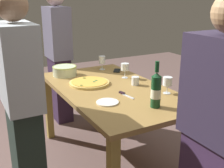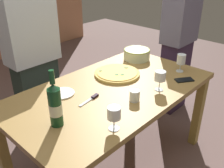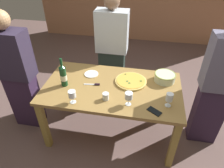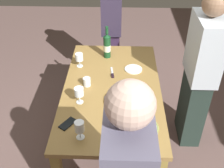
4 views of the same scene
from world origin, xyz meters
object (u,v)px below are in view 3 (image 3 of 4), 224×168
Objects in this scene: dining_table at (112,93)px; side_plate at (91,74)px; cup_amber at (106,96)px; cell_phone at (154,111)px; serving_bowl at (165,77)px; wine_glass_far_left at (72,94)px; wine_glass_by_bottle at (169,98)px; person_guest_left at (112,50)px; person_host at (218,86)px; pizza at (131,81)px; wine_bottle at (63,75)px; wine_glass_near_pizza at (129,96)px; pizza_knife at (94,84)px; person_guest_right at (18,75)px.

side_plate is at bearing 145.92° from dining_table.
cell_phone is (0.52, -0.10, -0.03)m from cup_amber.
cup_amber reaches higher than dining_table.
wine_glass_far_left is (-0.96, -0.58, 0.05)m from serving_bowl.
cell_phone is (-0.14, -0.12, -0.10)m from wine_glass_by_bottle.
person_guest_left is at bearing 142.05° from serving_bowl.
cup_amber is at bearing 10.73° from person_host.
cell_phone is 0.81m from person_host.
pizza is 1.07× the size of wine_bottle.
person_host is at bearing -1.08° from pizza.
side_plate is at bearing 85.08° from wine_glass_far_left.
pizza_knife is at bearing 148.42° from wine_glass_near_pizza.
wine_glass_far_left is at bearing -148.66° from serving_bowl.
serving_bowl is 0.16× the size of person_guest_left.
serving_bowl is 1.79m from person_guest_right.
side_plate is 1.23× the size of cell_phone.
wine_glass_near_pizza is at bearing -172.12° from wine_glass_by_bottle.
side_plate is at bearing 90.59° from cell_phone.
pizza is 0.97m from person_host.
wine_glass_far_left is at bearing -20.24° from person_guest_left.
wine_glass_near_pizza is 0.79× the size of pizza_knife.
cup_amber is (0.33, 0.11, -0.07)m from wine_glass_far_left.
wine_glass_far_left reaches higher than pizza.
person_host is 2.35m from person_guest_right.
dining_table is 20.05× the size of cup_amber.
side_plate is at bearing 137.94° from wine_glass_near_pizza.
dining_table is 0.38m from side_plate.
cell_phone is at bearing 0.87° from wine_glass_far_left.
person_guest_left reaches higher than wine_bottle.
serving_bowl reaches higher than dining_table.
person_host reaches higher than wine_glass_near_pizza.
pizza is 0.23× the size of person_host.
wine_bottle reaches higher than cup_amber.
wine_glass_far_left reaches higher than serving_bowl.
wine_glass_near_pizza is 1.03× the size of wine_glass_far_left.
pizza_knife is at bearing 68.07° from wine_glass_far_left.
wine_bottle is (-1.16, -0.31, 0.08)m from serving_bowl.
pizza_knife is (-0.71, 0.33, 0.00)m from cell_phone.
wine_glass_by_bottle is 0.20m from cell_phone.
wine_glass_by_bottle is 0.88m from pizza_knife.
wine_bottle is 1.19m from wine_glass_by_bottle.
wine_glass_near_pizza reaches higher than pizza_knife.
serving_bowl reaches higher than cup_amber.
cup_amber is 1.16m from person_guest_right.
wine_glass_by_bottle is 0.87× the size of side_plate.
dining_table is at bearing 0.00° from person_guest_right.
cell_phone is (0.80, -0.54, 0.00)m from side_plate.
person_host is (1.19, 0.35, 0.05)m from cup_amber.
cup_amber is 0.05× the size of person_host.
person_host is at bearing -21.84° from cell_phone.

